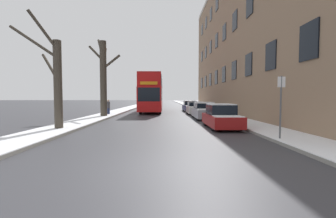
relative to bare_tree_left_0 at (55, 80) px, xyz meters
name	(u,v)px	position (x,y,z in m)	size (l,w,h in m)	color
ground_plane	(158,169)	(5.97, -6.97, -2.89)	(320.00, 320.00, 0.00)	#38383D
sidewalk_left	(141,104)	(0.07, 46.03, -2.81)	(2.32, 130.00, 0.16)	gray
sidewalk_right	(186,104)	(11.88, 46.03, -2.81)	(2.32, 130.00, 0.16)	gray
terrace_facade_right	(263,36)	(17.53, 13.20, 6.11)	(9.10, 39.07, 17.99)	#8C7056
bare_tree_left_0	(55,80)	(0.00, 0.00, 0.00)	(2.98, 3.17, 6.27)	#423A30
bare_tree_left_1	(103,76)	(0.36, 8.64, 1.06)	(3.18, 2.59, 7.84)	#423A30
double_decker_bus	(152,92)	(4.50, 16.69, -0.27)	(2.62, 11.79, 4.64)	red
parked_car_0	(221,117)	(9.64, 0.96, -2.21)	(1.72, 4.05, 1.50)	maroon
parked_car_1	(204,111)	(9.64, 6.92, -2.21)	(1.75, 4.51, 1.48)	#9EA3AD
parked_car_2	(196,108)	(9.64, 12.35, -2.22)	(1.86, 3.91, 1.43)	silver
parked_car_3	(190,106)	(9.64, 17.95, -2.22)	(1.81, 4.56, 1.46)	navy
pedestrian_left_sidewalk	(108,107)	(0.25, 10.77, -1.97)	(0.36, 0.36, 1.67)	navy
street_sign_post	(281,105)	(11.02, -3.45, -1.30)	(0.32, 0.07, 2.78)	#4C4F54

